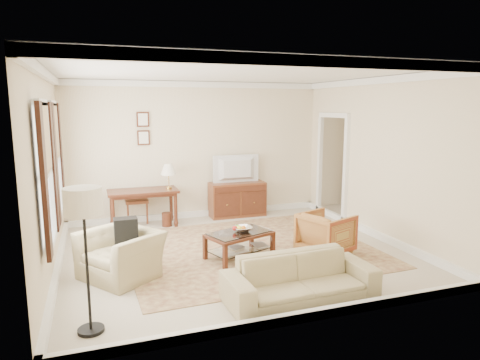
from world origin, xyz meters
TOP-DOWN VIEW (x-y plane):
  - room_shell at (0.00, 0.00)m, footprint 5.51×5.01m
  - annex_bedroom at (4.49, 1.15)m, footprint 3.00×2.70m
  - window_front at (-2.70, -0.70)m, footprint 0.12×1.56m
  - window_rear at (-2.70, 0.90)m, footprint 0.12×1.56m
  - doorway at (2.71, 1.50)m, footprint 0.10×1.12m
  - rug at (0.27, 0.06)m, footprint 4.12×3.56m
  - writing_desk at (-1.24, 2.06)m, footprint 1.36×0.68m
  - desk_chair at (-1.34, 2.41)m, footprint 0.48×0.48m
  - desk_lamp at (-0.71, 2.06)m, footprint 0.32×0.32m
  - framed_prints at (-1.14, 2.47)m, footprint 0.25×0.04m
  - sideboard at (0.81, 2.24)m, footprint 1.21×0.47m
  - tv at (0.81, 2.22)m, footprint 0.98×0.56m
  - coffee_table at (-0.02, -0.29)m, footprint 1.15×0.89m
  - fruit_bowl at (0.05, -0.27)m, footprint 0.42×0.42m
  - book_a at (-0.17, -0.26)m, footprint 0.27×0.15m
  - book_b at (0.24, -0.27)m, footprint 0.28×0.04m
  - striped_armchair at (1.38, -0.57)m, footprint 0.90×0.93m
  - club_armchair at (-1.84, -0.48)m, footprint 1.13×1.21m
  - backpack at (-1.75, -0.44)m, footprint 0.38×0.39m
  - sofa at (0.22, -1.95)m, footprint 1.91×0.60m
  - floor_lamp at (-2.26, -1.92)m, footprint 0.39×0.39m

SIDE VIEW (x-z plane):
  - rug at x=0.27m, z-range 0.00..0.01m
  - book_b at x=0.24m, z-range -0.02..0.35m
  - book_a at x=-0.17m, z-range -0.02..0.36m
  - coffee_table at x=-0.02m, z-range 0.11..0.54m
  - annex_bedroom at x=4.49m, z-range -1.11..1.79m
  - sofa at x=0.22m, z-range 0.00..0.74m
  - sideboard at x=0.81m, z-range 0.00..0.75m
  - striped_armchair at x=1.38m, z-range 0.00..0.75m
  - club_armchair at x=-1.84m, z-range 0.00..0.89m
  - fruit_bowl at x=0.05m, z-range 0.43..0.53m
  - desk_chair at x=-1.34m, z-range 0.00..1.05m
  - writing_desk at x=-1.24m, z-range 0.26..1.01m
  - backpack at x=-1.75m, z-range 0.49..0.89m
  - desk_lamp at x=-0.71m, z-range 0.74..1.24m
  - doorway at x=2.71m, z-range -0.05..2.20m
  - tv at x=0.81m, z-range 1.17..1.30m
  - floor_lamp at x=-2.26m, z-range 0.53..2.10m
  - window_front at x=-2.70m, z-range 0.65..2.45m
  - window_rear at x=-2.70m, z-range 0.65..2.45m
  - framed_prints at x=-1.14m, z-range 1.60..2.28m
  - room_shell at x=0.00m, z-range 1.02..3.93m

